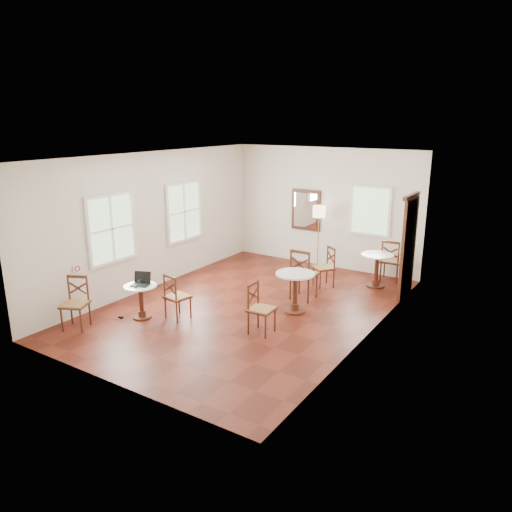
{
  "coord_description": "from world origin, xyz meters",
  "views": [
    {
      "loc": [
        5.1,
        -7.65,
        3.67
      ],
      "look_at": [
        0.0,
        0.3,
        1.0
      ],
      "focal_mm": 34.18,
      "sensor_mm": 36.0,
      "label": 1
    }
  ],
  "objects_px": {
    "chair_near_b": "(75,303)",
    "chair_mid_b": "(260,309)",
    "chair_near_a": "(176,296)",
    "navy_mug": "(140,282)",
    "power_adapter": "(121,317)",
    "cafe_table_near": "(141,298)",
    "water_glass": "(138,283)",
    "cafe_table_mid": "(295,288)",
    "chair_back_b": "(325,267)",
    "floor_lamp": "(319,216)",
    "laptop": "(141,282)",
    "cafe_table_back": "(377,267)",
    "chair_mid_a": "(303,274)",
    "mouse": "(135,287)",
    "chair_back_a": "(391,261)"
  },
  "relations": [
    {
      "from": "chair_near_b",
      "to": "chair_mid_b",
      "type": "bearing_deg",
      "value": 3.13
    },
    {
      "from": "chair_near_a",
      "to": "navy_mug",
      "type": "bearing_deg",
      "value": 30.75
    },
    {
      "from": "chair_mid_b",
      "to": "power_adapter",
      "type": "bearing_deg",
      "value": 106.21
    },
    {
      "from": "chair_mid_b",
      "to": "cafe_table_near",
      "type": "bearing_deg",
      "value": 103.47
    },
    {
      "from": "chair_mid_b",
      "to": "water_glass",
      "type": "distance_m",
      "value": 2.37
    },
    {
      "from": "chair_mid_b",
      "to": "power_adapter",
      "type": "relative_size",
      "value": 10.39
    },
    {
      "from": "navy_mug",
      "to": "cafe_table_near",
      "type": "bearing_deg",
      "value": -46.76
    },
    {
      "from": "cafe_table_mid",
      "to": "chair_back_b",
      "type": "xyz_separation_m",
      "value": [
        -0.16,
        1.72,
        -0.05
      ]
    },
    {
      "from": "chair_near_b",
      "to": "floor_lamp",
      "type": "relative_size",
      "value": 0.59
    },
    {
      "from": "chair_back_b",
      "to": "laptop",
      "type": "distance_m",
      "value": 4.13
    },
    {
      "from": "laptop",
      "to": "chair_near_a",
      "type": "bearing_deg",
      "value": 3.56
    },
    {
      "from": "laptop",
      "to": "power_adapter",
      "type": "relative_size",
      "value": 4.57
    },
    {
      "from": "cafe_table_back",
      "to": "chair_mid_b",
      "type": "relative_size",
      "value": 0.83
    },
    {
      "from": "chair_mid_b",
      "to": "water_glass",
      "type": "height_order",
      "value": "chair_mid_b"
    },
    {
      "from": "cafe_table_mid",
      "to": "navy_mug",
      "type": "xyz_separation_m",
      "value": [
        -2.38,
        -1.76,
        0.2
      ]
    },
    {
      "from": "chair_mid_a",
      "to": "water_glass",
      "type": "relative_size",
      "value": 9.74
    },
    {
      "from": "cafe_table_mid",
      "to": "power_adapter",
      "type": "distance_m",
      "value": 3.39
    },
    {
      "from": "chair_near_b",
      "to": "water_glass",
      "type": "height_order",
      "value": "chair_near_b"
    },
    {
      "from": "chair_back_b",
      "to": "water_glass",
      "type": "distance_m",
      "value": 4.2
    },
    {
      "from": "laptop",
      "to": "mouse",
      "type": "relative_size",
      "value": 4.41
    },
    {
      "from": "chair_near_b",
      "to": "cafe_table_back",
      "type": "bearing_deg",
      "value": 27.51
    },
    {
      "from": "cafe_table_back",
      "to": "navy_mug",
      "type": "bearing_deg",
      "value": -128.26
    },
    {
      "from": "cafe_table_near",
      "to": "chair_mid_a",
      "type": "bearing_deg",
      "value": 50.47
    },
    {
      "from": "cafe_table_back",
      "to": "chair_back_a",
      "type": "distance_m",
      "value": 0.58
    },
    {
      "from": "power_adapter",
      "to": "mouse",
      "type": "bearing_deg",
      "value": 15.69
    },
    {
      "from": "chair_back_b",
      "to": "laptop",
      "type": "relative_size",
      "value": 2.24
    },
    {
      "from": "floor_lamp",
      "to": "water_glass",
      "type": "bearing_deg",
      "value": -106.63
    },
    {
      "from": "chair_mid_a",
      "to": "navy_mug",
      "type": "relative_size",
      "value": 10.79
    },
    {
      "from": "cafe_table_back",
      "to": "laptop",
      "type": "distance_m",
      "value": 5.18
    },
    {
      "from": "chair_near_b",
      "to": "chair_mid_b",
      "type": "distance_m",
      "value": 3.34
    },
    {
      "from": "chair_back_a",
      "to": "floor_lamp",
      "type": "xyz_separation_m",
      "value": [
        -1.87,
        -0.01,
        0.86
      ]
    },
    {
      "from": "cafe_table_mid",
      "to": "chair_mid_a",
      "type": "bearing_deg",
      "value": 105.21
    },
    {
      "from": "chair_mid_a",
      "to": "power_adapter",
      "type": "xyz_separation_m",
      "value": [
        -2.45,
        -2.8,
        -0.53
      ]
    },
    {
      "from": "chair_back_b",
      "to": "mouse",
      "type": "bearing_deg",
      "value": -82.0
    },
    {
      "from": "floor_lamp",
      "to": "power_adapter",
      "type": "relative_size",
      "value": 18.27
    },
    {
      "from": "chair_mid_b",
      "to": "cafe_table_back",
      "type": "bearing_deg",
      "value": -16.94
    },
    {
      "from": "chair_mid_b",
      "to": "chair_back_b",
      "type": "xyz_separation_m",
      "value": [
        -0.11,
        2.9,
        -0.01
      ]
    },
    {
      "from": "chair_back_a",
      "to": "power_adapter",
      "type": "xyz_separation_m",
      "value": [
        -3.63,
        -4.94,
        -0.48
      ]
    },
    {
      "from": "cafe_table_near",
      "to": "cafe_table_back",
      "type": "bearing_deg",
      "value": 52.87
    },
    {
      "from": "cafe_table_near",
      "to": "cafe_table_back",
      "type": "height_order",
      "value": "cafe_table_back"
    },
    {
      "from": "chair_near_b",
      "to": "water_glass",
      "type": "bearing_deg",
      "value": 28.08
    },
    {
      "from": "chair_mid_a",
      "to": "chair_mid_b",
      "type": "distance_m",
      "value": 1.91
    },
    {
      "from": "navy_mug",
      "to": "water_glass",
      "type": "distance_m",
      "value": 0.14
    },
    {
      "from": "floor_lamp",
      "to": "mouse",
      "type": "relative_size",
      "value": 17.65
    },
    {
      "from": "chair_mid_b",
      "to": "floor_lamp",
      "type": "xyz_separation_m",
      "value": [
        -0.84,
        4.04,
        0.9
      ]
    },
    {
      "from": "cafe_table_near",
      "to": "chair_back_b",
      "type": "xyz_separation_m",
      "value": [
        2.15,
        3.56,
        0.04
      ]
    },
    {
      "from": "cafe_table_mid",
      "to": "chair_near_b",
      "type": "xyz_separation_m",
      "value": [
        -2.98,
        -2.79,
        -0.03
      ]
    },
    {
      "from": "mouse",
      "to": "navy_mug",
      "type": "height_order",
      "value": "navy_mug"
    },
    {
      "from": "mouse",
      "to": "water_glass",
      "type": "height_order",
      "value": "water_glass"
    },
    {
      "from": "chair_near_b",
      "to": "mouse",
      "type": "bearing_deg",
      "value": 24.67
    }
  ]
}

